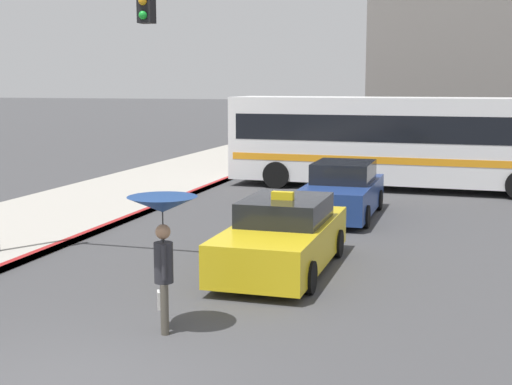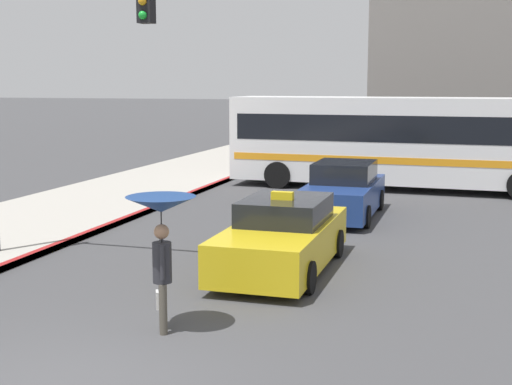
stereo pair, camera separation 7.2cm
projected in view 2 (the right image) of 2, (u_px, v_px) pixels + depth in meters
The scene contains 6 objects.
ground_plane at pixel (64, 384), 8.91m from camera, with size 300.00×300.00×0.00m, color #424244.
taxi at pixel (283, 237), 14.27m from camera, with size 1.91×4.58×1.60m.
sedan_red at pixel (343, 192), 19.99m from camera, with size 1.91×4.48×1.53m.
city_bus at pixel (404, 139), 25.01m from camera, with size 12.22×2.96×3.23m.
pedestrian_with_umbrella at pixel (161, 223), 10.53m from camera, with size 1.04×1.04×2.08m.
traffic_light at pixel (49, 62), 14.32m from camera, with size 3.87×0.38×5.96m.
Camera 2 is at (4.76, -7.38, 3.73)m, focal length 50.00 mm.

